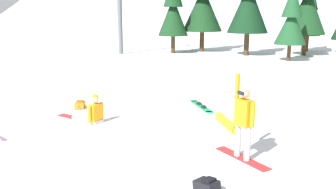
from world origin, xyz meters
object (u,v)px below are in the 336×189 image
object	(u,v)px
loose_snowboard_near_left	(226,122)
pine_tree_slender	(308,2)
snowboarder_midground	(91,113)
pine_tree_tall	(309,12)
pine_tree_young	(291,19)
pine_tree_twin	(173,9)
backpack_orange	(80,105)
backpack_black	(207,185)
pine_tree_broad	(203,0)
snowboarder_foreground	(244,121)
loose_snowboard_far_spare	(201,106)

from	to	relation	value
loose_snowboard_near_left	pine_tree_slender	bearing A→B (deg)	77.55
snowboarder_midground	pine_tree_slender	distance (m)	21.99
snowboarder_midground	pine_tree_tall	bearing A→B (deg)	68.94
pine_tree_tall	pine_tree_young	size ratio (longest dim) A/B	1.16
snowboarder_midground	pine_tree_twin	size ratio (longest dim) A/B	0.28
loose_snowboard_near_left	backpack_orange	world-z (taller)	backpack_orange
backpack_black	pine_tree_tall	world-z (taller)	pine_tree_tall
backpack_orange	pine_tree_slender	size ratio (longest dim) A/B	0.07
pine_tree_tall	snowboarder_midground	bearing A→B (deg)	-111.06
pine_tree_tall	pine_tree_slender	distance (m)	3.31
backpack_black	pine_tree_broad	world-z (taller)	pine_tree_broad
snowboarder_midground	pine_tree_tall	world-z (taller)	pine_tree_tall
snowboarder_foreground	snowboarder_midground	world-z (taller)	snowboarder_foreground
backpack_orange	pine_tree_young	xyz separation A→B (m)	(8.12, 14.84, 2.72)
pine_tree_tall	pine_tree_slender	size ratio (longest dim) A/B	0.82
backpack_black	pine_tree_twin	world-z (taller)	pine_tree_twin
snowboarder_foreground	pine_tree_slender	bearing A→B (deg)	80.36
backpack_black	pine_tree_tall	size ratio (longest dim) A/B	0.09
loose_snowboard_near_left	pine_tree_tall	distance (m)	23.29
snowboarder_midground	pine_tree_broad	world-z (taller)	pine_tree_broad
loose_snowboard_far_spare	pine_tree_slender	size ratio (longest dim) A/B	0.24
backpack_orange	backpack_black	size ratio (longest dim) A/B	0.98
snowboarder_midground	pine_tree_broad	distance (m)	21.17
pine_tree_twin	pine_tree_tall	bearing A→B (deg)	21.45
pine_tree_twin	backpack_orange	bearing A→B (deg)	-87.60
loose_snowboard_far_spare	pine_tree_tall	bearing A→B (deg)	73.89
pine_tree_broad	pine_tree_slender	size ratio (longest dim) A/B	1.05
pine_tree_twin	pine_tree_tall	world-z (taller)	pine_tree_twin
pine_tree_tall	pine_tree_slender	bearing A→B (deg)	-100.24
loose_snowboard_near_left	pine_tree_twin	xyz separation A→B (m)	(-5.95, 18.32, 3.41)
snowboarder_midground	pine_tree_slender	world-z (taller)	pine_tree_slender
loose_snowboard_near_left	snowboarder_midground	bearing A→B (deg)	-171.47
pine_tree_young	loose_snowboard_far_spare	bearing A→B (deg)	-106.28
snowboarder_midground	pine_tree_young	world-z (taller)	pine_tree_young
snowboarder_midground	loose_snowboard_near_left	size ratio (longest dim) A/B	1.10
snowboarder_midground	pine_tree_young	distance (m)	17.88
pine_tree_young	backpack_black	bearing A→B (deg)	-98.32
pine_tree_tall	pine_tree_young	distance (m)	7.18
snowboarder_foreground	pine_tree_young	size ratio (longest dim) A/B	0.38
pine_tree_young	snowboarder_midground	bearing A→B (deg)	-113.20
snowboarder_foreground	pine_tree_broad	bearing A→B (deg)	101.16
pine_tree_slender	snowboarder_foreground	bearing A→B (deg)	-99.64
backpack_orange	pine_tree_twin	xyz separation A→B (m)	(-0.73, 17.50, 3.42)
pine_tree_tall	pine_tree_slender	xyz separation A→B (m)	(-0.57, -3.17, 0.75)
snowboarder_foreground	backpack_black	xyz separation A→B (m)	(-0.57, -1.77, -0.79)
snowboarder_foreground	loose_snowboard_far_spare	size ratio (longest dim) A/B	1.10
snowboarder_foreground	pine_tree_young	xyz separation A→B (m)	(2.32, 18.01, 1.91)
snowboarder_foreground	loose_snowboard_near_left	distance (m)	2.55
loose_snowboard_near_left	pine_tree_broad	world-z (taller)	pine_tree_broad
loose_snowboard_far_spare	loose_snowboard_near_left	size ratio (longest dim) A/B	1.10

